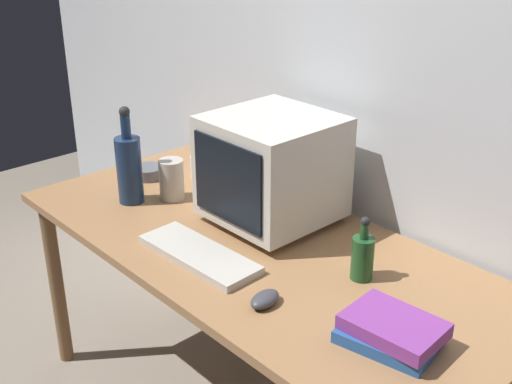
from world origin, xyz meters
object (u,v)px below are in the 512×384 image
at_px(crt_monitor, 272,169).
at_px(mug, 201,167).
at_px(keyboard, 199,254).
at_px(metal_canister, 172,179).
at_px(computer_mouse, 265,299).
at_px(bottle_tall, 129,167).
at_px(bottle_short, 363,256).
at_px(book_stack, 391,331).
at_px(cd_spindle, 148,172).

relative_size(crt_monitor, mug, 3.24).
bearing_deg(keyboard, metal_canister, 152.14).
height_order(crt_monitor, computer_mouse, crt_monitor).
relative_size(bottle_tall, bottle_short, 1.82).
xyz_separation_m(crt_monitor, book_stack, (0.68, -0.25, -0.16)).
bearing_deg(bottle_tall, bottle_short, 12.68).
distance_m(bottle_short, book_stack, 0.31).
bearing_deg(book_stack, mug, 165.08).
relative_size(crt_monitor, bottle_tall, 1.09).
height_order(keyboard, book_stack, book_stack).
bearing_deg(bottle_tall, cd_spindle, 130.65).
xyz_separation_m(crt_monitor, bottle_short, (0.44, -0.06, -0.12)).
distance_m(bottle_short, mug, 0.91).
xyz_separation_m(bottle_tall, mug, (-0.00, 0.32, -0.09)).
relative_size(mug, metal_canister, 0.80).
xyz_separation_m(bottle_short, mug, (-0.90, 0.12, -0.03)).
distance_m(crt_monitor, mug, 0.49).
distance_m(bottle_short, metal_canister, 0.82).
distance_m(keyboard, mug, 0.63).
relative_size(computer_mouse, bottle_short, 0.51).
distance_m(crt_monitor, computer_mouse, 0.53).
height_order(computer_mouse, bottle_short, bottle_short).
bearing_deg(metal_canister, cd_spindle, 168.66).
bearing_deg(bottle_short, computer_mouse, -106.37).
distance_m(mug, cd_spindle, 0.21).
bearing_deg(metal_canister, crt_monitor, 20.13).
bearing_deg(book_stack, crt_monitor, 160.29).
bearing_deg(mug, crt_monitor, -7.42).
distance_m(bottle_tall, mug, 0.33).
bearing_deg(book_stack, bottle_short, 142.77).
bearing_deg(mug, metal_canister, -67.77).
bearing_deg(keyboard, computer_mouse, -6.61).
height_order(keyboard, mug, mug).
bearing_deg(bottle_short, keyboard, -146.01).
relative_size(book_stack, metal_canister, 1.74).
xyz_separation_m(crt_monitor, bottle_tall, (-0.46, -0.26, -0.06)).
relative_size(bottle_short, metal_canister, 1.31).
xyz_separation_m(computer_mouse, mug, (-0.81, 0.42, 0.03)).
bearing_deg(cd_spindle, bottle_short, 1.86).
relative_size(keyboard, bottle_tall, 1.17).
distance_m(bottle_tall, book_stack, 1.15).
height_order(bottle_short, metal_canister, bottle_short).
xyz_separation_m(crt_monitor, computer_mouse, (0.35, -0.36, -0.17)).
distance_m(keyboard, bottle_tall, 0.51).
height_order(keyboard, cd_spindle, cd_spindle).
relative_size(keyboard, metal_canister, 2.80).
bearing_deg(keyboard, bottle_tall, 169.26).
distance_m(computer_mouse, mug, 0.92).
bearing_deg(computer_mouse, bottle_short, 64.37).
xyz_separation_m(crt_monitor, cd_spindle, (-0.60, -0.09, -0.17)).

